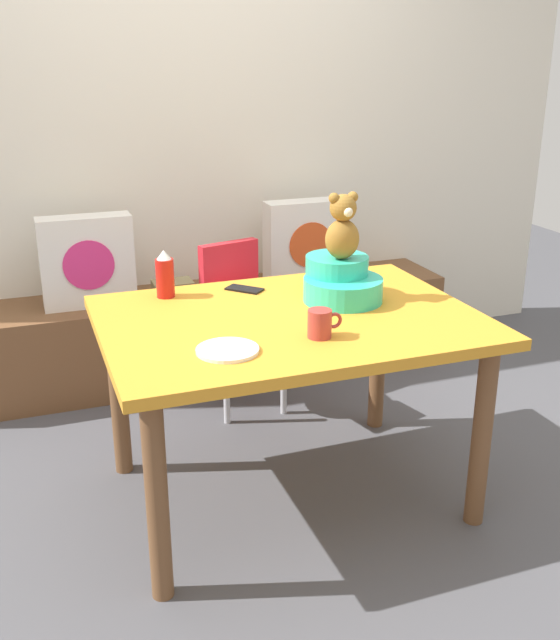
# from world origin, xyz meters

# --- Properties ---
(ground_plane) EXTENTS (8.00, 8.00, 0.00)m
(ground_plane) POSITION_xyz_m (0.00, 0.00, 0.00)
(ground_plane) COLOR #4C4C51
(back_wall) EXTENTS (4.40, 0.10, 2.60)m
(back_wall) POSITION_xyz_m (0.00, 1.51, 1.30)
(back_wall) COLOR silver
(back_wall) RESTS_ON ground_plane
(window_bench) EXTENTS (2.60, 0.44, 0.46)m
(window_bench) POSITION_xyz_m (0.00, 1.24, 0.23)
(window_bench) COLOR brown
(window_bench) RESTS_ON ground_plane
(pillow_floral_left) EXTENTS (0.44, 0.15, 0.44)m
(pillow_floral_left) POSITION_xyz_m (-0.58, 1.22, 0.68)
(pillow_floral_left) COLOR white
(pillow_floral_left) RESTS_ON window_bench
(pillow_floral_right) EXTENTS (0.44, 0.15, 0.44)m
(pillow_floral_right) POSITION_xyz_m (0.55, 1.22, 0.68)
(pillow_floral_right) COLOR white
(pillow_floral_right) RESTS_ON window_bench
(book_stack) EXTENTS (0.20, 0.14, 0.07)m
(book_stack) POSITION_xyz_m (-0.17, 1.24, 0.50)
(book_stack) COLOR #8F8256
(book_stack) RESTS_ON window_bench
(dining_table) EXTENTS (1.34, 0.97, 0.74)m
(dining_table) POSITION_xyz_m (0.00, 0.00, 0.64)
(dining_table) COLOR orange
(dining_table) RESTS_ON ground_plane
(highchair) EXTENTS (0.40, 0.51, 0.79)m
(highchair) POSITION_xyz_m (0.07, 0.80, 0.52)
(highchair) COLOR red
(highchair) RESTS_ON ground_plane
(infant_seat_teal) EXTENTS (0.30, 0.33, 0.16)m
(infant_seat_teal) POSITION_xyz_m (0.25, 0.11, 0.81)
(infant_seat_teal) COLOR #2CBE9D
(infant_seat_teal) RESTS_ON dining_table
(teddy_bear) EXTENTS (0.13, 0.12, 0.25)m
(teddy_bear) POSITION_xyz_m (0.25, 0.11, 1.02)
(teddy_bear) COLOR olive
(teddy_bear) RESTS_ON infant_seat_teal
(ketchup_bottle) EXTENTS (0.07, 0.07, 0.18)m
(ketchup_bottle) POSITION_xyz_m (-0.37, 0.37, 0.83)
(ketchup_bottle) COLOR red
(ketchup_bottle) RESTS_ON dining_table
(coffee_mug) EXTENTS (0.12, 0.08, 0.09)m
(coffee_mug) POSITION_xyz_m (0.02, -0.23, 0.79)
(coffee_mug) COLOR #9E332D
(coffee_mug) RESTS_ON dining_table
(dinner_plate_near) EXTENTS (0.20, 0.20, 0.01)m
(dinner_plate_near) POSITION_xyz_m (-0.30, -0.25, 0.75)
(dinner_plate_near) COLOR white
(dinner_plate_near) RESTS_ON dining_table
(cell_phone) EXTENTS (0.15, 0.15, 0.01)m
(cell_phone) POSITION_xyz_m (-0.06, 0.34, 0.74)
(cell_phone) COLOR black
(cell_phone) RESTS_ON dining_table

